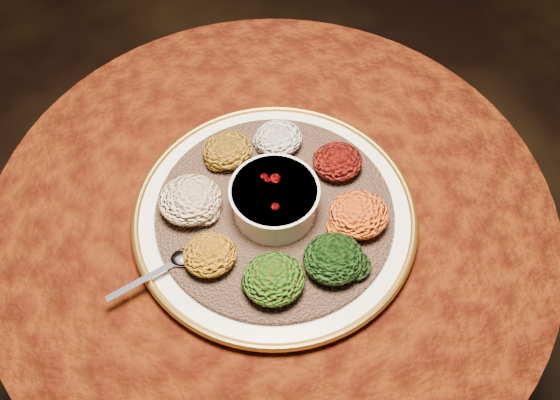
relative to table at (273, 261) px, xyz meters
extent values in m
plane|color=black|center=(0.00, 0.00, -0.55)|extent=(4.00, 4.00, 0.00)
cylinder|color=black|center=(0.00, 0.00, -0.53)|extent=(0.44, 0.44, 0.04)
cylinder|color=black|center=(0.00, 0.00, -0.21)|extent=(0.12, 0.12, 0.68)
cylinder|color=black|center=(0.00, 0.00, 0.15)|extent=(0.80, 0.80, 0.04)
cylinder|color=#421505|center=(0.00, 0.00, 0.00)|extent=(0.93, 0.93, 0.34)
cylinder|color=#421505|center=(0.00, 0.00, 0.17)|extent=(0.96, 0.96, 0.01)
cylinder|color=white|center=(0.00, -0.02, 0.19)|extent=(0.54, 0.54, 0.02)
torus|color=gold|center=(0.00, -0.02, 0.20)|extent=(0.47, 0.47, 0.01)
cylinder|color=brown|center=(0.00, -0.02, 0.20)|extent=(0.49, 0.49, 0.01)
cylinder|color=silver|center=(0.00, -0.02, 0.24)|extent=(0.13, 0.13, 0.06)
cylinder|color=silver|center=(0.00, -0.02, 0.26)|extent=(0.14, 0.14, 0.01)
cylinder|color=#610604|center=(0.00, -0.02, 0.26)|extent=(0.11, 0.11, 0.01)
ellipsoid|color=silver|center=(-0.15, -0.07, 0.21)|extent=(0.04, 0.03, 0.01)
cube|color=silver|center=(-0.22, -0.10, 0.21)|extent=(0.12, 0.05, 0.00)
ellipsoid|color=silver|center=(0.04, 0.11, 0.23)|extent=(0.08, 0.08, 0.04)
ellipsoid|color=black|center=(0.12, 0.04, 0.23)|extent=(0.08, 0.08, 0.04)
ellipsoid|color=#A8630E|center=(0.13, -0.07, 0.23)|extent=(0.10, 0.09, 0.05)
ellipsoid|color=black|center=(0.07, -0.14, 0.23)|extent=(0.09, 0.09, 0.05)
ellipsoid|color=#953109|center=(-0.03, -0.15, 0.23)|extent=(0.09, 0.09, 0.05)
ellipsoid|color=#A65D0E|center=(-0.11, -0.09, 0.23)|extent=(0.08, 0.08, 0.04)
ellipsoid|color=maroon|center=(-0.13, 0.02, 0.23)|extent=(0.10, 0.10, 0.05)
ellipsoid|color=#8A5710|center=(-0.05, 0.11, 0.23)|extent=(0.08, 0.08, 0.04)
camera|label=1|loc=(-0.11, -0.55, 1.06)|focal=40.00mm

